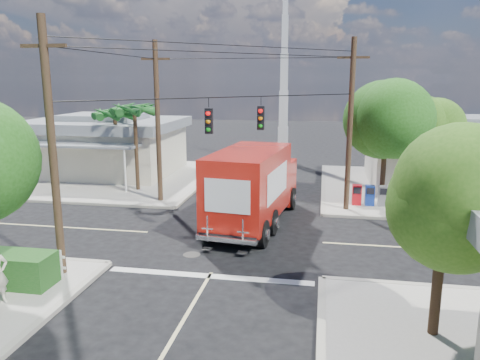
# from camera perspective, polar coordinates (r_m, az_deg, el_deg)

# --- Properties ---
(ground) EXTENTS (120.00, 120.00, 0.00)m
(ground) POSITION_cam_1_polar(r_m,az_deg,el_deg) (21.12, -0.96, -6.98)
(ground) COLOR black
(ground) RESTS_ON ground
(sidewalk_ne) EXTENTS (14.12, 14.12, 0.14)m
(sidewalk_ne) POSITION_cam_1_polar(r_m,az_deg,el_deg) (32.00, 22.55, -1.14)
(sidewalk_ne) COLOR #A6A096
(sidewalk_ne) RESTS_ON ground
(sidewalk_nw) EXTENTS (14.12, 14.12, 0.14)m
(sidewalk_nw) POSITION_cam_1_polar(r_m,az_deg,el_deg) (34.51, -15.38, 0.29)
(sidewalk_nw) COLOR #A6A096
(sidewalk_nw) RESTS_ON ground
(road_markings) EXTENTS (32.00, 32.00, 0.01)m
(road_markings) POSITION_cam_1_polar(r_m,az_deg,el_deg) (19.76, -1.78, -8.35)
(road_markings) COLOR beige
(road_markings) RESTS_ON ground
(building_ne) EXTENTS (11.80, 10.20, 4.50)m
(building_ne) POSITION_cam_1_polar(r_m,az_deg,el_deg) (33.03, 25.22, 3.00)
(building_ne) COLOR silver
(building_ne) RESTS_ON sidewalk_ne
(building_nw) EXTENTS (10.80, 10.20, 4.30)m
(building_nw) POSITION_cam_1_polar(r_m,az_deg,el_deg) (36.04, -16.12, 4.21)
(building_nw) COLOR beige
(building_nw) RESTS_ON sidewalk_nw
(radio_tower) EXTENTS (0.80, 0.80, 17.00)m
(radio_tower) POSITION_cam_1_polar(r_m,az_deg,el_deg) (39.73, 5.35, 10.29)
(radio_tower) COLOR silver
(radio_tower) RESTS_ON ground
(tree_ne_front) EXTENTS (4.21, 4.14, 6.66)m
(tree_ne_front) POSITION_cam_1_polar(r_m,az_deg,el_deg) (26.63, 17.46, 6.97)
(tree_ne_front) COLOR #422D1C
(tree_ne_front) RESTS_ON sidewalk_ne
(tree_ne_back) EXTENTS (3.77, 3.66, 5.82)m
(tree_ne_back) POSITION_cam_1_polar(r_m,az_deg,el_deg) (29.27, 21.94, 5.94)
(tree_ne_back) COLOR #422D1C
(tree_ne_back) RESTS_ON sidewalk_ne
(tree_se) EXTENTS (3.67, 3.54, 5.62)m
(tree_se) POSITION_cam_1_polar(r_m,az_deg,el_deg) (13.05, 23.87, -1.70)
(tree_se) COLOR #422D1C
(tree_se) RESTS_ON sidewalk_se
(palm_nw_front) EXTENTS (3.01, 3.08, 5.59)m
(palm_nw_front) POSITION_cam_1_polar(r_m,az_deg,el_deg) (29.41, -12.74, 8.22)
(palm_nw_front) COLOR #422D1C
(palm_nw_front) RESTS_ON sidewalk_nw
(palm_nw_back) EXTENTS (3.01, 3.08, 5.19)m
(palm_nw_back) POSITION_cam_1_polar(r_m,az_deg,el_deg) (31.61, -15.03, 7.68)
(palm_nw_back) COLOR #422D1C
(palm_nw_back) RESTS_ON sidewalk_nw
(utility_poles) EXTENTS (12.00, 10.68, 9.00)m
(utility_poles) POSITION_cam_1_polar(r_m,az_deg,el_deg) (21.97, -4.28, 6.25)
(utility_poles) COLOR #473321
(utility_poles) RESTS_ON ground
(vending_boxes) EXTENTS (1.90, 0.50, 1.10)m
(vending_boxes) POSITION_cam_1_polar(r_m,az_deg,el_deg) (26.65, 15.54, -1.81)
(vending_boxes) COLOR red
(vending_boxes) RESTS_ON sidewalk_ne
(delivery_truck) EXTENTS (3.70, 8.90, 3.75)m
(delivery_truck) POSITION_cam_1_polar(r_m,az_deg,el_deg) (22.43, 1.65, -0.77)
(delivery_truck) COLOR black
(delivery_truck) RESTS_ON ground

